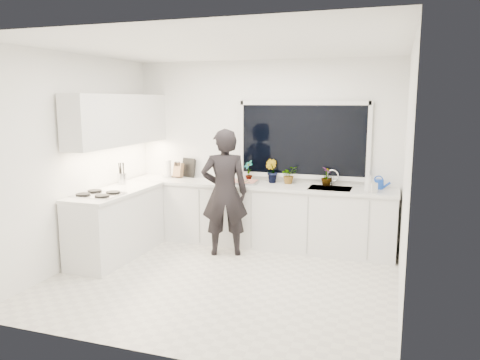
% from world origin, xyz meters
% --- Properties ---
extents(floor, '(4.00, 3.50, 0.02)m').
position_xyz_m(floor, '(0.00, 0.00, -0.01)').
color(floor, beige).
rests_on(floor, ground).
extents(wall_back, '(4.00, 0.02, 2.70)m').
position_xyz_m(wall_back, '(0.00, 1.76, 1.35)').
color(wall_back, white).
rests_on(wall_back, ground).
extents(wall_left, '(0.02, 3.50, 2.70)m').
position_xyz_m(wall_left, '(-2.01, 0.00, 1.35)').
color(wall_left, white).
rests_on(wall_left, ground).
extents(wall_right, '(0.02, 3.50, 2.70)m').
position_xyz_m(wall_right, '(2.01, 0.00, 1.35)').
color(wall_right, white).
rests_on(wall_right, ground).
extents(ceiling, '(4.00, 3.50, 0.02)m').
position_xyz_m(ceiling, '(0.00, 0.00, 2.71)').
color(ceiling, white).
rests_on(ceiling, wall_back).
extents(window, '(1.80, 0.02, 1.00)m').
position_xyz_m(window, '(0.60, 1.73, 1.55)').
color(window, black).
rests_on(window, wall_back).
extents(base_cabinets_back, '(3.92, 0.58, 0.88)m').
position_xyz_m(base_cabinets_back, '(0.00, 1.45, 0.44)').
color(base_cabinets_back, white).
rests_on(base_cabinets_back, floor).
extents(base_cabinets_left, '(0.58, 1.60, 0.88)m').
position_xyz_m(base_cabinets_left, '(-1.67, 0.35, 0.44)').
color(base_cabinets_left, white).
rests_on(base_cabinets_left, floor).
extents(countertop_back, '(3.94, 0.62, 0.04)m').
position_xyz_m(countertop_back, '(0.00, 1.44, 0.90)').
color(countertop_back, silver).
rests_on(countertop_back, base_cabinets_back).
extents(countertop_left, '(0.62, 1.60, 0.04)m').
position_xyz_m(countertop_left, '(-1.67, 0.35, 0.90)').
color(countertop_left, silver).
rests_on(countertop_left, base_cabinets_left).
extents(upper_cabinets, '(0.34, 2.10, 0.70)m').
position_xyz_m(upper_cabinets, '(-1.79, 0.70, 1.85)').
color(upper_cabinets, white).
rests_on(upper_cabinets, wall_left).
extents(sink, '(0.58, 0.42, 0.14)m').
position_xyz_m(sink, '(1.05, 1.45, 0.87)').
color(sink, silver).
rests_on(sink, countertop_back).
extents(faucet, '(0.03, 0.03, 0.22)m').
position_xyz_m(faucet, '(1.05, 1.65, 1.03)').
color(faucet, silver).
rests_on(faucet, countertop_back).
extents(stovetop, '(0.56, 0.48, 0.03)m').
position_xyz_m(stovetop, '(-1.69, -0.00, 0.94)').
color(stovetop, black).
rests_on(stovetop, countertop_left).
extents(person, '(0.75, 0.62, 1.75)m').
position_xyz_m(person, '(-0.30, 0.90, 0.87)').
color(person, black).
rests_on(person, floor).
extents(pizza_tray, '(0.52, 0.40, 0.03)m').
position_xyz_m(pizza_tray, '(-0.25, 1.42, 0.94)').
color(pizza_tray, silver).
rests_on(pizza_tray, countertop_back).
extents(pizza, '(0.48, 0.35, 0.01)m').
position_xyz_m(pizza, '(-0.25, 1.42, 0.95)').
color(pizza, red).
rests_on(pizza, pizza_tray).
extents(watering_can, '(0.16, 0.16, 0.13)m').
position_xyz_m(watering_can, '(1.68, 1.61, 0.98)').
color(watering_can, '#1340B6').
rests_on(watering_can, countertop_back).
extents(paper_towel_roll, '(0.14, 0.14, 0.26)m').
position_xyz_m(paper_towel_roll, '(-1.50, 1.55, 1.05)').
color(paper_towel_roll, silver).
rests_on(paper_towel_roll, countertop_back).
extents(knife_block, '(0.14, 0.11, 0.22)m').
position_xyz_m(knife_block, '(-1.33, 1.59, 1.03)').
color(knife_block, olive).
rests_on(knife_block, countertop_back).
extents(utensil_crock, '(0.13, 0.13, 0.16)m').
position_xyz_m(utensil_crock, '(-1.85, 0.80, 1.00)').
color(utensil_crock, silver).
rests_on(utensil_crock, countertop_left).
extents(picture_frame_large, '(0.21, 0.11, 0.28)m').
position_xyz_m(picture_frame_large, '(-1.18, 1.69, 1.06)').
color(picture_frame_large, black).
rests_on(picture_frame_large, countertop_back).
extents(picture_frame_small, '(0.24, 0.10, 0.30)m').
position_xyz_m(picture_frame_small, '(-1.21, 1.69, 1.07)').
color(picture_frame_small, black).
rests_on(picture_frame_small, countertop_back).
extents(herb_plants, '(1.34, 0.30, 0.34)m').
position_xyz_m(herb_plants, '(0.34, 1.61, 1.07)').
color(herb_plants, '#26662D').
rests_on(herb_plants, countertop_back).
extents(soap_bottles, '(0.18, 0.12, 0.28)m').
position_xyz_m(soap_bottles, '(1.59, 1.30, 1.05)').
color(soap_bottles, '#D8BF66').
rests_on(soap_bottles, countertop_back).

